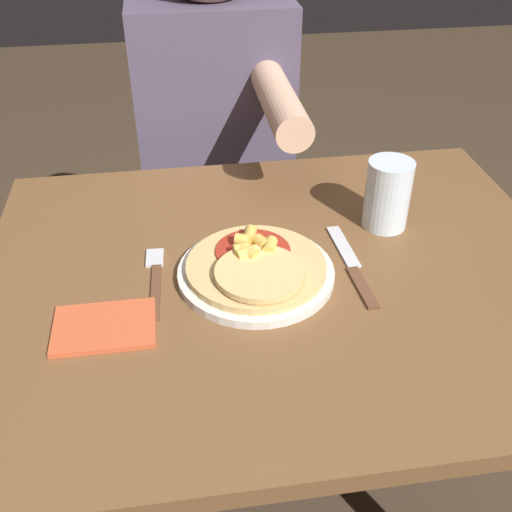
{
  "coord_description": "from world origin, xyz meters",
  "views": [
    {
      "loc": [
        -0.15,
        -0.74,
        1.34
      ],
      "look_at": [
        -0.04,
        -0.01,
        0.81
      ],
      "focal_mm": 42.0,
      "sensor_mm": 36.0,
      "label": 1
    }
  ],
  "objects_px": {
    "pizza": "(256,265)",
    "person_diner": "(216,136)",
    "dining_table": "(279,336)",
    "knife": "(352,266)",
    "fork": "(155,277)",
    "plate": "(256,273)",
    "drinking_glass": "(388,194)"
  },
  "relations": [
    {
      "from": "pizza",
      "to": "person_diner",
      "type": "bearing_deg",
      "value": 90.41
    },
    {
      "from": "fork",
      "to": "drinking_glass",
      "type": "relative_size",
      "value": 1.44
    },
    {
      "from": "dining_table",
      "to": "person_diner",
      "type": "bearing_deg",
      "value": 94.52
    },
    {
      "from": "knife",
      "to": "dining_table",
      "type": "bearing_deg",
      "value": 175.8
    },
    {
      "from": "plate",
      "to": "drinking_glass",
      "type": "relative_size",
      "value": 2.0
    },
    {
      "from": "dining_table",
      "to": "fork",
      "type": "bearing_deg",
      "value": 177.34
    },
    {
      "from": "knife",
      "to": "person_diner",
      "type": "distance_m",
      "value": 0.63
    },
    {
      "from": "dining_table",
      "to": "person_diner",
      "type": "distance_m",
      "value": 0.61
    },
    {
      "from": "dining_table",
      "to": "knife",
      "type": "xyz_separation_m",
      "value": [
        0.11,
        -0.01,
        0.15
      ]
    },
    {
      "from": "fork",
      "to": "knife",
      "type": "bearing_deg",
      "value": -3.22
    },
    {
      "from": "pizza",
      "to": "knife",
      "type": "distance_m",
      "value": 0.16
    },
    {
      "from": "pizza",
      "to": "knife",
      "type": "xyz_separation_m",
      "value": [
        0.16,
        0.0,
        -0.02
      ]
    },
    {
      "from": "dining_table",
      "to": "knife",
      "type": "relative_size",
      "value": 4.28
    },
    {
      "from": "drinking_glass",
      "to": "fork",
      "type": "bearing_deg",
      "value": -166.55
    },
    {
      "from": "fork",
      "to": "knife",
      "type": "distance_m",
      "value": 0.31
    },
    {
      "from": "dining_table",
      "to": "fork",
      "type": "distance_m",
      "value": 0.25
    },
    {
      "from": "plate",
      "to": "fork",
      "type": "relative_size",
      "value": 1.39
    },
    {
      "from": "pizza",
      "to": "fork",
      "type": "distance_m",
      "value": 0.16
    },
    {
      "from": "drinking_glass",
      "to": "person_diner",
      "type": "height_order",
      "value": "person_diner"
    },
    {
      "from": "fork",
      "to": "drinking_glass",
      "type": "distance_m",
      "value": 0.42
    },
    {
      "from": "dining_table",
      "to": "person_diner",
      "type": "xyz_separation_m",
      "value": [
        -0.05,
        0.6,
        0.11
      ]
    },
    {
      "from": "fork",
      "to": "person_diner",
      "type": "height_order",
      "value": "person_diner"
    },
    {
      "from": "dining_table",
      "to": "plate",
      "type": "bearing_deg",
      "value": -166.4
    },
    {
      "from": "drinking_glass",
      "to": "dining_table",
      "type": "bearing_deg",
      "value": -152.58
    },
    {
      "from": "pizza",
      "to": "person_diner",
      "type": "relative_size",
      "value": 0.18
    },
    {
      "from": "fork",
      "to": "plate",
      "type": "bearing_deg",
      "value": -7.14
    },
    {
      "from": "person_diner",
      "to": "drinking_glass",
      "type": "bearing_deg",
      "value": -63.08
    },
    {
      "from": "dining_table",
      "to": "drinking_glass",
      "type": "relative_size",
      "value": 7.72
    },
    {
      "from": "pizza",
      "to": "person_diner",
      "type": "xyz_separation_m",
      "value": [
        -0.0,
        0.61,
        -0.06
      ]
    },
    {
      "from": "plate",
      "to": "fork",
      "type": "xyz_separation_m",
      "value": [
        -0.16,
        0.02,
        -0.0
      ]
    },
    {
      "from": "dining_table",
      "to": "plate",
      "type": "distance_m",
      "value": 0.16
    },
    {
      "from": "pizza",
      "to": "person_diner",
      "type": "distance_m",
      "value": 0.61
    }
  ]
}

